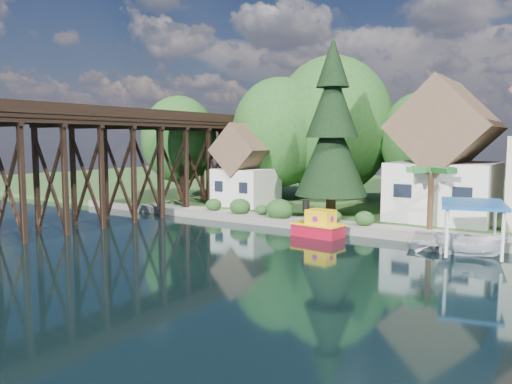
# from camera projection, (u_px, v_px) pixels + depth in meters

# --- Properties ---
(ground) EXTENTS (140.00, 140.00, 0.00)m
(ground) POSITION_uv_depth(u_px,v_px,m) (260.00, 252.00, 30.25)
(ground) COLOR black
(ground) RESTS_ON ground
(bank) EXTENTS (140.00, 52.00, 0.50)m
(bank) POSITION_uv_depth(u_px,v_px,m) (418.00, 196.00, 58.46)
(bank) COLOR #2B4D1E
(bank) RESTS_ON ground
(seawall) EXTENTS (60.00, 0.40, 0.62)m
(seawall) POSITION_uv_depth(u_px,v_px,m) (371.00, 233.00, 34.67)
(seawall) COLOR slate
(seawall) RESTS_ON ground
(promenade) EXTENTS (50.00, 2.60, 0.06)m
(promenade) POSITION_uv_depth(u_px,v_px,m) (405.00, 230.00, 34.63)
(promenade) COLOR gray
(promenade) RESTS_ON bank
(trestle_bridge) EXTENTS (4.12, 44.18, 9.30)m
(trestle_bridge) POSITION_uv_depth(u_px,v_px,m) (137.00, 156.00, 42.75)
(trestle_bridge) COLOR black
(trestle_bridge) RESTS_ON ground
(house_left) EXTENTS (7.64, 8.64, 11.02)m
(house_left) POSITION_uv_depth(u_px,v_px,m) (446.00, 161.00, 39.17)
(house_left) COLOR silver
(house_left) RESTS_ON bank
(shed) EXTENTS (5.09, 5.40, 7.85)m
(shed) POSITION_uv_depth(u_px,v_px,m) (246.00, 170.00, 47.91)
(shed) COLOR silver
(shed) RESTS_ON bank
(bg_trees) EXTENTS (49.90, 13.30, 10.57)m
(bg_trees) POSITION_uv_depth(u_px,v_px,m) (393.00, 134.00, 46.59)
(bg_trees) COLOR #382314
(bg_trees) RESTS_ON bank
(shrubs) EXTENTS (15.76, 2.47, 1.70)m
(shrubs) POSITION_uv_depth(u_px,v_px,m) (275.00, 208.00, 40.33)
(shrubs) COLOR #1D4619
(shrubs) RESTS_ON bank
(conifer) EXTENTS (5.85, 5.85, 14.41)m
(conifer) POSITION_uv_depth(u_px,v_px,m) (332.00, 131.00, 40.03)
(conifer) COLOR #382314
(conifer) RESTS_ON bank
(palm_tree) EXTENTS (3.33, 3.33, 4.65)m
(palm_tree) POSITION_uv_depth(u_px,v_px,m) (432.00, 172.00, 34.40)
(palm_tree) COLOR #382314
(palm_tree) RESTS_ON bank
(tugboat) EXTENTS (3.68, 2.28, 2.54)m
(tugboat) POSITION_uv_depth(u_px,v_px,m) (318.00, 226.00, 34.91)
(tugboat) COLOR #A90B22
(tugboat) RESTS_ON ground
(boat_white_a) EXTENTS (4.24, 3.28, 0.81)m
(boat_white_a) POSITION_uv_depth(u_px,v_px,m) (441.00, 244.00, 30.55)
(boat_white_a) COLOR white
(boat_white_a) RESTS_ON ground
(boat_canopy) EXTENTS (4.43, 5.58, 3.18)m
(boat_canopy) POSITION_uv_depth(u_px,v_px,m) (472.00, 233.00, 28.90)
(boat_canopy) COLOR silver
(boat_canopy) RESTS_ON ground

